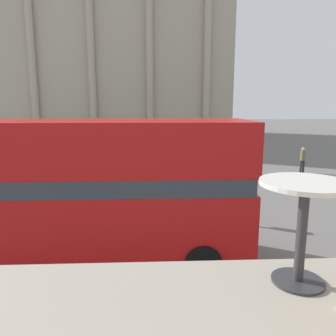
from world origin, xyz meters
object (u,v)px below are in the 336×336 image
(double_decker_bus, at_px, (66,186))
(car_black, at_px, (194,154))
(pedestrian_olive, at_px, (303,158))
(cafe_dining_table, at_px, (304,209))
(pedestrian_red, at_px, (43,153))
(traffic_light_near, at_px, (145,153))
(plaza_building_left, at_px, (100,45))
(traffic_light_mid, at_px, (228,143))
(pedestrian_black, at_px, (153,173))
(car_navy, at_px, (158,160))

(double_decker_bus, xyz_separation_m, car_black, (5.66, 16.19, -1.57))
(pedestrian_olive, bearing_deg, cafe_dining_table, -23.50)
(pedestrian_red, bearing_deg, traffic_light_near, -59.69)
(plaza_building_left, height_order, traffic_light_mid, plaza_building_left)
(traffic_light_mid, distance_m, pedestrian_olive, 5.82)
(car_black, distance_m, pedestrian_black, 9.09)
(car_navy, height_order, pedestrian_olive, pedestrian_olive)
(cafe_dining_table, xyz_separation_m, plaza_building_left, (-8.46, 47.44, 9.10))
(pedestrian_olive, bearing_deg, traffic_light_near, -52.80)
(double_decker_bus, bearing_deg, pedestrian_red, 110.98)
(traffic_light_mid, distance_m, pedestrian_black, 5.50)
(double_decker_bus, xyz_separation_m, plaza_building_left, (-5.02, 40.54, 10.64))
(traffic_light_near, relative_size, car_black, 0.90)
(pedestrian_red, xyz_separation_m, pedestrian_olive, (18.08, -3.12, 0.00))
(pedestrian_black, bearing_deg, cafe_dining_table, 48.06)
(pedestrian_black, height_order, pedestrian_olive, pedestrian_black)
(traffic_light_mid, xyz_separation_m, pedestrian_black, (-4.53, -2.87, -1.20))
(cafe_dining_table, bearing_deg, plaza_building_left, 100.11)
(traffic_light_mid, relative_size, pedestrian_red, 1.98)
(double_decker_bus, height_order, plaza_building_left, plaza_building_left)
(pedestrian_black, bearing_deg, pedestrian_red, -89.12)
(double_decker_bus, xyz_separation_m, pedestrian_black, (2.42, 7.70, -1.24))
(pedestrian_black, xyz_separation_m, pedestrian_olive, (10.00, 4.45, -0.04))
(double_decker_bus, bearing_deg, car_navy, 79.06)
(traffic_light_near, distance_m, car_navy, 8.99)
(traffic_light_near, xyz_separation_m, car_navy, (0.68, 8.78, -1.78))
(cafe_dining_table, bearing_deg, car_navy, 91.85)
(pedestrian_red, height_order, pedestrian_olive, same)
(plaza_building_left, height_order, car_navy, plaza_building_left)
(plaza_building_left, xyz_separation_m, car_navy, (7.80, -26.96, -12.20))
(traffic_light_mid, height_order, car_navy, traffic_light_mid)
(car_navy, relative_size, pedestrian_red, 2.46)
(cafe_dining_table, bearing_deg, pedestrian_olive, 64.79)
(cafe_dining_table, height_order, pedestrian_black, cafe_dining_table)
(pedestrian_olive, bearing_deg, car_navy, -96.75)
(cafe_dining_table, relative_size, plaza_building_left, 0.02)
(cafe_dining_table, height_order, pedestrian_olive, cafe_dining_table)
(car_black, bearing_deg, pedestrian_olive, -157.45)
(car_navy, distance_m, pedestrian_olive, 9.74)
(double_decker_bus, relative_size, traffic_light_mid, 3.02)
(plaza_building_left, bearing_deg, pedestrian_olive, -58.45)
(pedestrian_olive, bearing_deg, pedestrian_red, -98.09)
(traffic_light_mid, relative_size, pedestrian_olive, 1.98)
(plaza_building_left, xyz_separation_m, pedestrian_black, (7.43, -32.84, -11.88))
(traffic_light_near, xyz_separation_m, pedestrian_red, (-7.77, 10.48, -1.50))
(car_navy, xyz_separation_m, pedestrian_olive, (9.63, -1.43, 0.28))
(traffic_light_near, relative_size, pedestrian_olive, 2.22)
(cafe_dining_table, height_order, traffic_light_mid, cafe_dining_table)
(plaza_building_left, distance_m, pedestrian_red, 27.94)
(double_decker_bus, xyz_separation_m, pedestrian_olive, (12.41, 12.15, -1.28))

